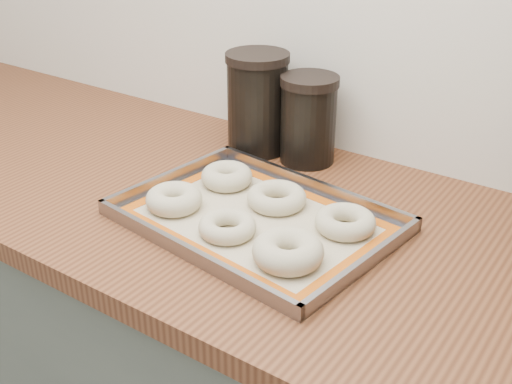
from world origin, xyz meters
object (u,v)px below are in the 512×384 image
Objects in this scene: bagel_front_mid at (227,227)px; canister_mid at (308,119)px; canister_left at (257,102)px; baking_tray at (256,219)px; bagel_front_left at (174,199)px; bagel_back_right at (345,222)px; bagel_back_mid at (277,198)px; bagel_back_left at (227,176)px; bagel_front_right at (288,251)px.

canister_mid is (-0.05, 0.34, 0.07)m from bagel_front_mid.
canister_mid is at bearing 97.99° from bagel_front_mid.
canister_mid is (0.12, 0.01, -0.02)m from canister_left.
baking_tray is 4.90× the size of bagel_front_left.
bagel_front_left is 1.04× the size of bagel_front_mid.
bagel_front_mid is 0.20m from bagel_back_right.
baking_tray is 4.63× the size of bagel_back_mid.
bagel_back_right is (0.14, 0.06, 0.01)m from baking_tray.
bagel_back_left is (-0.12, 0.08, 0.02)m from baking_tray.
baking_tray is 0.07m from bagel_front_mid.
bagel_front_right is at bearing -33.96° from bagel_back_left.
bagel_front_right reaches higher than bagel_front_mid.
bagel_back_mid is (-0.12, 0.15, -0.00)m from bagel_front_right.
bagel_back_right is (0.29, 0.10, -0.00)m from bagel_front_left.
bagel_front_mid is at bearing -95.54° from bagel_back_mid.
canister_left is (-0.30, 0.35, 0.08)m from bagel_front_right.
bagel_front_right is at bearing -101.35° from bagel_back_right.
bagel_back_right is at bearing -32.78° from canister_left.
bagel_front_right is at bearing -6.29° from bagel_front_mid.
bagel_front_right is 0.46m from canister_left.
canister_mid is (-0.06, 0.21, 0.07)m from bagel_back_mid.
canister_left reaches higher than bagel_back_mid.
canister_mid is (0.09, 0.32, 0.07)m from bagel_front_left.
bagel_front_right reaches higher than bagel_back_right.
bagel_back_right is at bearing 38.46° from bagel_front_mid.
bagel_front_right is 0.29m from bagel_back_left.
canister_left reaches higher than bagel_front_mid.
baking_tray is 0.15m from bagel_back_left.
baking_tray is at bearing -55.91° from canister_left.
baking_tray is 0.16m from bagel_back_right.
bagel_front_mid is at bearing -63.24° from canister_left.
bagel_back_mid is 0.23m from canister_mid.
bagel_back_left is at bearing 146.04° from bagel_front_right.
bagel_back_left is (-0.11, 0.15, 0.00)m from bagel_front_mid.
bagel_front_left reaches higher than baking_tray.
canister_left reaches higher than canister_mid.
bagel_back_left is 0.13m from bagel_back_mid.
bagel_back_mid and bagel_back_right have the same top height.
canister_left is (-0.03, 0.31, 0.08)m from bagel_front_left.
bagel_front_mid is at bearing -141.54° from bagel_back_right.
bagel_front_mid is 0.86× the size of bagel_front_right.
bagel_back_mid is at bearing -73.90° from canister_mid.
bagel_front_right reaches higher than baking_tray.
bagel_back_mid is at bearing 89.45° from baking_tray.
canister_mid is (-0.06, 0.28, 0.09)m from baking_tray.
bagel_front_left is 0.34m from canister_mid.
canister_left reaches higher than bagel_back_right.
bagel_front_left is 0.99× the size of bagel_back_right.
bagel_front_right reaches higher than bagel_front_left.
bagel_front_left is 0.31m from bagel_back_right.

